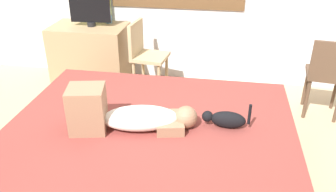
{
  "coord_description": "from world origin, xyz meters",
  "views": [
    {
      "loc": [
        0.5,
        -2.05,
        1.93
      ],
      "look_at": [
        0.09,
        0.36,
        0.65
      ],
      "focal_mm": 37.39,
      "sensor_mm": 36.0,
      "label": 1
    }
  ],
  "objects_px": {
    "cup": "(109,19)",
    "chair_by_desk": "(144,52)",
    "bed": "(151,151)",
    "cat": "(226,119)",
    "desk": "(91,55)",
    "tv_monitor": "(90,11)",
    "person_lying": "(127,115)",
    "chair_spare": "(327,72)"
  },
  "relations": [
    {
      "from": "person_lying",
      "to": "cup",
      "type": "xyz_separation_m",
      "value": [
        -0.76,
        1.91,
        0.17
      ]
    },
    {
      "from": "person_lying",
      "to": "chair_spare",
      "type": "height_order",
      "value": "chair_spare"
    },
    {
      "from": "chair_spare",
      "to": "desk",
      "type": "bearing_deg",
      "value": 171.3
    },
    {
      "from": "bed",
      "to": "cup",
      "type": "xyz_separation_m",
      "value": [
        -0.91,
        1.83,
        0.54
      ]
    },
    {
      "from": "desk",
      "to": "chair_spare",
      "type": "xyz_separation_m",
      "value": [
        2.68,
        -0.41,
        0.14
      ]
    },
    {
      "from": "person_lying",
      "to": "tv_monitor",
      "type": "bearing_deg",
      "value": 117.69
    },
    {
      "from": "cup",
      "to": "chair_by_desk",
      "type": "height_order",
      "value": "chair_by_desk"
    },
    {
      "from": "cup",
      "to": "chair_by_desk",
      "type": "xyz_separation_m",
      "value": [
        0.52,
        -0.33,
        -0.28
      ]
    },
    {
      "from": "cup",
      "to": "chair_by_desk",
      "type": "distance_m",
      "value": 0.67
    },
    {
      "from": "person_lying",
      "to": "chair_by_desk",
      "type": "distance_m",
      "value": 1.61
    },
    {
      "from": "cat",
      "to": "cup",
      "type": "xyz_separation_m",
      "value": [
        -1.48,
        1.77,
        0.21
      ]
    },
    {
      "from": "person_lying",
      "to": "cat",
      "type": "height_order",
      "value": "person_lying"
    },
    {
      "from": "bed",
      "to": "cat",
      "type": "height_order",
      "value": "cat"
    },
    {
      "from": "bed",
      "to": "tv_monitor",
      "type": "bearing_deg",
      "value": 122.86
    },
    {
      "from": "bed",
      "to": "chair_spare",
      "type": "bearing_deg",
      "value": 38.83
    },
    {
      "from": "person_lying",
      "to": "chair_spare",
      "type": "bearing_deg",
      "value": 37.81
    },
    {
      "from": "tv_monitor",
      "to": "chair_by_desk",
      "type": "bearing_deg",
      "value": -12.94
    },
    {
      "from": "cat",
      "to": "chair_spare",
      "type": "height_order",
      "value": "chair_spare"
    },
    {
      "from": "desk",
      "to": "cup",
      "type": "xyz_separation_m",
      "value": [
        0.21,
        0.17,
        0.42
      ]
    },
    {
      "from": "cat",
      "to": "person_lying",
      "type": "bearing_deg",
      "value": -169.05
    },
    {
      "from": "bed",
      "to": "desk",
      "type": "xyz_separation_m",
      "value": [
        -1.12,
        1.66,
        0.12
      ]
    },
    {
      "from": "person_lying",
      "to": "desk",
      "type": "height_order",
      "value": "person_lying"
    },
    {
      "from": "cat",
      "to": "tv_monitor",
      "type": "bearing_deg",
      "value": 135.58
    },
    {
      "from": "bed",
      "to": "chair_by_desk",
      "type": "relative_size",
      "value": 2.61
    },
    {
      "from": "cat",
      "to": "tv_monitor",
      "type": "height_order",
      "value": "tv_monitor"
    },
    {
      "from": "tv_monitor",
      "to": "desk",
      "type": "bearing_deg",
      "value": 180.0
    },
    {
      "from": "bed",
      "to": "cup",
      "type": "height_order",
      "value": "cup"
    },
    {
      "from": "chair_spare",
      "to": "cat",
      "type": "bearing_deg",
      "value": -129.85
    },
    {
      "from": "bed",
      "to": "tv_monitor",
      "type": "relative_size",
      "value": 4.66
    },
    {
      "from": "cat",
      "to": "chair_by_desk",
      "type": "bearing_deg",
      "value": 123.58
    },
    {
      "from": "cup",
      "to": "chair_by_desk",
      "type": "relative_size",
      "value": 0.11
    },
    {
      "from": "desk",
      "to": "chair_spare",
      "type": "height_order",
      "value": "chair_spare"
    },
    {
      "from": "chair_by_desk",
      "to": "bed",
      "type": "bearing_deg",
      "value": -75.14
    },
    {
      "from": "cat",
      "to": "chair_by_desk",
      "type": "xyz_separation_m",
      "value": [
        -0.96,
        1.45,
        -0.06
      ]
    },
    {
      "from": "cup",
      "to": "desk",
      "type": "bearing_deg",
      "value": -139.93
    },
    {
      "from": "tv_monitor",
      "to": "cup",
      "type": "distance_m",
      "value": 0.27
    },
    {
      "from": "bed",
      "to": "cat",
      "type": "xyz_separation_m",
      "value": [
        0.56,
        0.06,
        0.32
      ]
    },
    {
      "from": "cat",
      "to": "chair_spare",
      "type": "distance_m",
      "value": 1.55
    },
    {
      "from": "cat",
      "to": "desk",
      "type": "height_order",
      "value": "desk"
    },
    {
      "from": "bed",
      "to": "desk",
      "type": "relative_size",
      "value": 2.49
    },
    {
      "from": "chair_by_desk",
      "to": "chair_spare",
      "type": "distance_m",
      "value": 1.97
    },
    {
      "from": "cup",
      "to": "chair_by_desk",
      "type": "bearing_deg",
      "value": -32.47
    }
  ]
}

